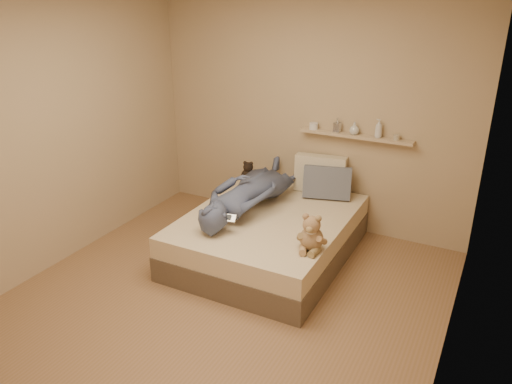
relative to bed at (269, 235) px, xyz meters
The scene contains 10 objects.
room 1.42m from the bed, 90.00° to the right, with size 3.80×3.80×3.80m.
bed is the anchor object (origin of this frame).
game_console 0.67m from the bed, 108.31° to the right, with size 0.19×0.11×0.06m.
teddy_bear 0.86m from the bed, 36.74° to the right, with size 0.28×0.27×0.34m.
dark_plush 0.96m from the bed, 131.34° to the left, with size 0.17×0.17×0.26m.
pillow_cream 0.96m from the bed, 75.49° to the left, with size 0.55×0.16×0.40m, color beige.
pillow_grey 0.87m from the bed, 63.28° to the left, with size 0.50×0.14×0.34m, color slate.
person 0.49m from the bed, 163.22° to the left, with size 0.58×1.60×0.38m, color #414B66.
wall_shelf 1.38m from the bed, 58.82° to the left, with size 1.20×0.12×0.03m, color tan.
shelf_bottles 1.42m from the bed, 60.31° to the left, with size 0.97×0.13×0.19m.
Camera 1 is at (1.95, -3.09, 2.55)m, focal length 35.00 mm.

